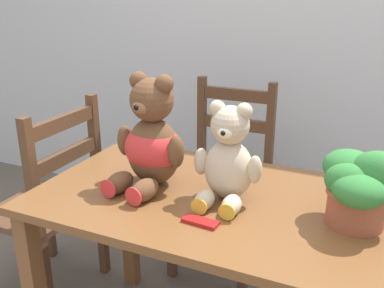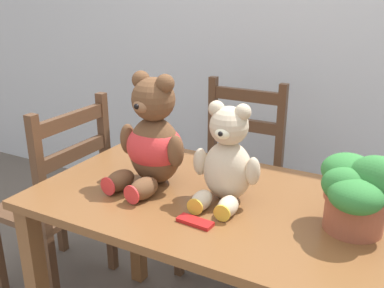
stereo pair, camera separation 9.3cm
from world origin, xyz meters
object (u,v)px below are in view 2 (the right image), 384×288
(teddy_bear_left, at_px, (153,141))
(potted_plant, at_px, (358,190))
(wooden_chair_side, at_px, (59,200))
(teddy_bear_right, at_px, (227,160))
(wooden_chair_behind, at_px, (234,182))
(chocolate_bar, at_px, (195,222))

(teddy_bear_left, relative_size, potted_plant, 1.69)
(wooden_chair_side, height_order, potted_plant, potted_plant)
(wooden_chair_side, relative_size, teddy_bear_right, 2.86)
(wooden_chair_side, bearing_deg, teddy_bear_right, -97.12)
(wooden_chair_behind, xyz_separation_m, teddy_bear_left, (-0.03, -0.68, 0.43))
(wooden_chair_behind, relative_size, teddy_bear_left, 2.43)
(wooden_chair_side, height_order, teddy_bear_right, teddy_bear_right)
(wooden_chair_side, bearing_deg, chocolate_bar, -108.62)
(potted_plant, height_order, chocolate_bar, potted_plant)
(wooden_chair_behind, distance_m, teddy_bear_right, 0.83)
(wooden_chair_behind, bearing_deg, teddy_bear_left, 87.05)
(wooden_chair_behind, height_order, teddy_bear_right, teddy_bear_right)
(wooden_chair_behind, distance_m, chocolate_bar, 0.94)
(wooden_chair_behind, bearing_deg, teddy_bear_right, 110.26)
(wooden_chair_side, relative_size, teddy_bear_left, 2.37)
(teddy_bear_left, height_order, potted_plant, teddy_bear_left)
(chocolate_bar, bearing_deg, wooden_chair_side, 161.38)
(teddy_bear_right, bearing_deg, teddy_bear_left, -2.38)
(wooden_chair_side, bearing_deg, teddy_bear_left, -100.14)
(potted_plant, bearing_deg, teddy_bear_right, -180.00)
(wooden_chair_behind, xyz_separation_m, teddy_bear_right, (0.25, -0.68, 0.41))
(wooden_chair_side, bearing_deg, wooden_chair_behind, -49.17)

